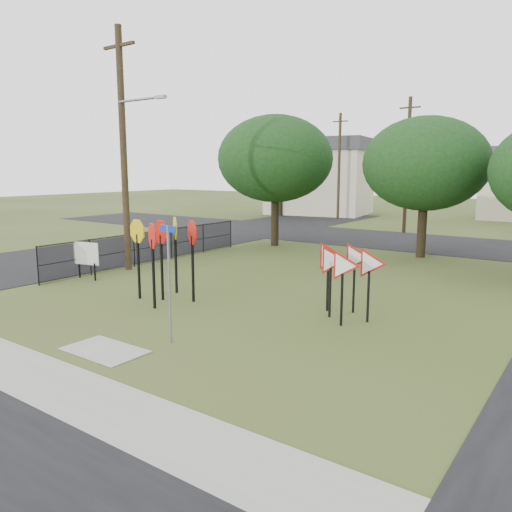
% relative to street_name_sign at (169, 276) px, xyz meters
% --- Properties ---
extents(ground, '(140.00, 140.00, 0.00)m').
position_rel_street_name_sign_xyz_m(ground, '(-0.87, 1.05, -1.69)').
color(ground, '#36451A').
extents(sidewalk, '(30.00, 1.60, 0.02)m').
position_rel_street_name_sign_xyz_m(sidewalk, '(-0.87, -3.15, -1.68)').
color(sidewalk, gray).
rests_on(sidewalk, ground).
extents(street_left, '(8.00, 50.00, 0.02)m').
position_rel_street_name_sign_xyz_m(street_left, '(-12.87, 11.05, -1.68)').
color(street_left, black).
rests_on(street_left, ground).
extents(street_far, '(60.00, 8.00, 0.02)m').
position_rel_street_name_sign_xyz_m(street_far, '(-0.87, 21.05, -1.68)').
color(street_far, black).
rests_on(street_far, ground).
extents(curb_pad, '(2.00, 1.20, 0.02)m').
position_rel_street_name_sign_xyz_m(curb_pad, '(-0.87, -1.35, -1.68)').
color(curb_pad, gray).
rests_on(curb_pad, ground).
extents(street_name_sign, '(0.61, 0.09, 2.94)m').
position_rel_street_name_sign_xyz_m(street_name_sign, '(0.00, 0.00, 0.00)').
color(street_name_sign, gray).
rests_on(street_name_sign, ground).
extents(stop_sign_cluster, '(2.52, 2.32, 2.69)m').
position_rel_street_name_sign_xyz_m(stop_sign_cluster, '(-3.11, 2.84, 0.29)').
color(stop_sign_cluster, black).
rests_on(stop_sign_cluster, ground).
extents(yield_sign_cluster, '(2.36, 1.69, 2.18)m').
position_rel_street_name_sign_xyz_m(yield_sign_cluster, '(2.56, 4.47, -0.08)').
color(yield_sign_cluster, black).
rests_on(yield_sign_cluster, ground).
extents(info_board, '(1.16, 0.31, 1.47)m').
position_rel_street_name_sign_xyz_m(info_board, '(-7.95, 3.30, -0.71)').
color(info_board, black).
rests_on(info_board, ground).
extents(utility_pole_main, '(3.55, 0.33, 10.00)m').
position_rel_street_name_sign_xyz_m(utility_pole_main, '(-8.10, 5.55, 3.52)').
color(utility_pole_main, '#3A2D1A').
rests_on(utility_pole_main, ground).
extents(far_pole_a, '(1.40, 0.24, 9.00)m').
position_rel_street_name_sign_xyz_m(far_pole_a, '(-2.87, 25.05, 2.91)').
color(far_pole_a, '#3A2D1A').
rests_on(far_pole_a, ground).
extents(far_pole_c, '(1.40, 0.24, 9.00)m').
position_rel_street_name_sign_xyz_m(far_pole_c, '(-10.87, 31.05, 2.91)').
color(far_pole_c, '#3A2D1A').
rests_on(far_pole_c, ground).
extents(fence_run, '(0.05, 11.55, 1.50)m').
position_rel_street_name_sign_xyz_m(fence_run, '(-8.47, 7.30, -0.91)').
color(fence_run, black).
rests_on(fence_run, ground).
extents(house_left, '(10.58, 8.88, 7.20)m').
position_rel_street_name_sign_xyz_m(house_left, '(-14.87, 35.05, 1.96)').
color(house_left, beige).
rests_on(house_left, ground).
extents(tree_near_left, '(6.40, 6.40, 7.27)m').
position_rel_street_name_sign_xyz_m(tree_near_left, '(-6.87, 15.05, 3.16)').
color(tree_near_left, black).
rests_on(tree_near_left, ground).
extents(tree_near_mid, '(6.00, 6.00, 6.80)m').
position_rel_street_name_sign_xyz_m(tree_near_mid, '(1.13, 16.05, 2.85)').
color(tree_near_mid, black).
rests_on(tree_near_mid, ground).
extents(tree_far_left, '(6.80, 6.80, 7.73)m').
position_rel_street_name_sign_xyz_m(tree_far_left, '(-16.87, 31.05, 3.48)').
color(tree_far_left, black).
rests_on(tree_far_left, ground).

